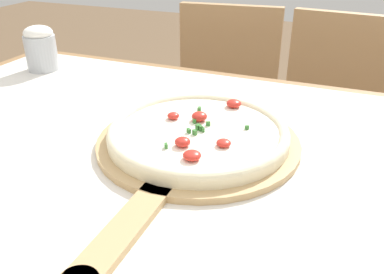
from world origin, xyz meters
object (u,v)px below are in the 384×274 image
at_px(flour_cup, 41,48).
at_px(chair_left, 222,109).
at_px(pizza, 198,132).
at_px(chair_right, 329,126).
at_px(pizza_peel, 194,147).

bearing_deg(flour_cup, chair_left, 54.79).
bearing_deg(flour_cup, pizza, -23.59).
relative_size(pizza, chair_left, 0.38).
relative_size(chair_right, flour_cup, 7.17).
height_order(chair_left, flour_cup, flour_cup).
height_order(pizza, flour_cup, flour_cup).
height_order(pizza, chair_right, chair_right).
bearing_deg(pizza_peel, chair_right, 75.70).
relative_size(pizza_peel, flour_cup, 4.70).
distance_m(chair_right, flour_cup, 0.97).
xyz_separation_m(pizza_peel, pizza, (0.00, 0.02, 0.02)).
relative_size(pizza_peel, chair_right, 0.66).
xyz_separation_m(pizza_peel, chair_right, (0.20, 0.78, -0.27)).
xyz_separation_m(chair_left, chair_right, (0.40, -0.00, 0.00)).
relative_size(pizza, chair_right, 0.38).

